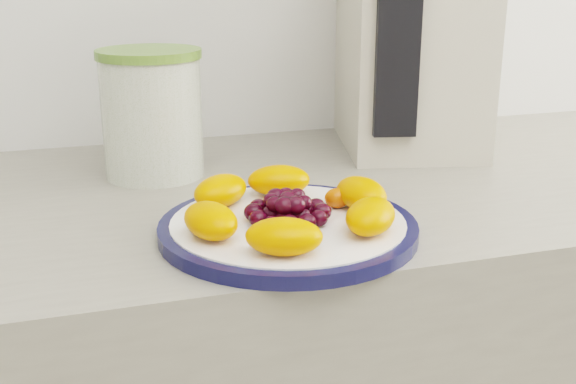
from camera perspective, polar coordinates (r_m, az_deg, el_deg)
name	(u,v)px	position (r m, az deg, el deg)	size (l,w,h in m)	color
plate_rim	(288,229)	(0.79, 0.00, -2.92)	(0.28, 0.28, 0.01)	#0F1238
plate_face	(288,228)	(0.79, 0.00, -2.85)	(0.26, 0.26, 0.02)	white
canister	(152,118)	(1.01, -10.67, 5.76)	(0.14, 0.14, 0.16)	#445A11
canister_lid	(148,54)	(1.00, -10.97, 10.68)	(0.14, 0.14, 0.01)	#5B7E31
appliance_body	(410,35)	(1.17, 9.60, 12.10)	(0.20, 0.28, 0.35)	beige
appliance_panel	(398,43)	(1.02, 8.68, 11.57)	(0.06, 0.02, 0.26)	black
fruit_plate	(290,205)	(0.79, 0.13, -1.06)	(0.25, 0.25, 0.04)	#FF6E00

